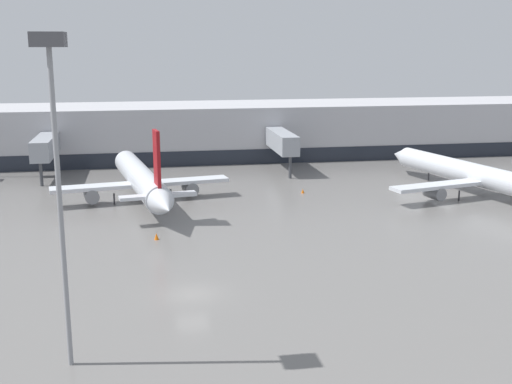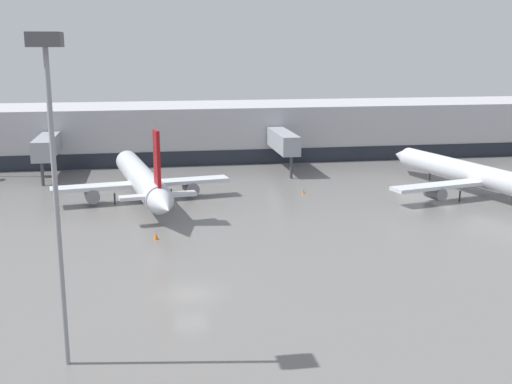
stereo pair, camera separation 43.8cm
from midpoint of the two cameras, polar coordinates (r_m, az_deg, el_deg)
name	(u,v)px [view 2 (the right image)]	position (r m, az deg, el deg)	size (l,w,h in m)	color
ground_plane	(191,294)	(50.40, -5.59, -8.99)	(320.00, 320.00, 0.00)	slate
terminal_building	(164,132)	(109.49, -8.11, 5.30)	(160.00, 28.84, 9.00)	#B2B2B7
parked_jet_1	(484,177)	(85.57, 19.74, 1.25)	(26.42, 36.93, 9.72)	silver
parked_jet_3	(142,180)	(79.67, -9.94, 1.10)	(21.78, 32.85, 10.11)	silver
traffic_cone_0	(303,191)	(83.41, 4.39, 0.09)	(0.39, 0.39, 0.60)	orange
traffic_cone_3	(156,236)	(64.23, -8.68, -3.90)	(0.47, 0.47, 0.66)	orange
apron_light_mast_1	(50,111)	(37.25, -17.53, 6.90)	(1.80, 1.80, 19.45)	gray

